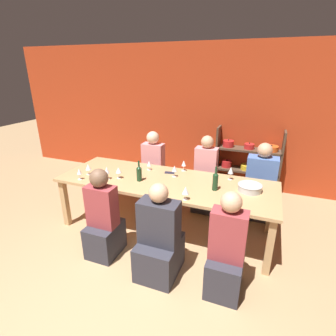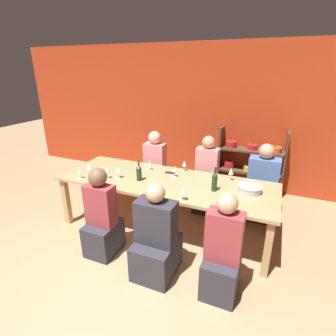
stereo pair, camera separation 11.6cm
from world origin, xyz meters
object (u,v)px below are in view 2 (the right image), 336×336
Objects in this scene: wine_glass_red_d at (119,170)px; wine_glass_empty_c at (232,198)px; shelf_unit at (251,167)px; mixing_bowl at (249,189)px; person_far_a at (155,174)px; person_near_b at (222,258)px; wine_bottle_green at (139,173)px; wine_glass_white_b at (80,171)px; wine_glass_white_a at (184,191)px; wine_glass_red_b at (89,166)px; wine_glass_white_c at (107,170)px; wine_glass_empty_a at (231,171)px; person_far_b at (206,183)px; cell_phone at (170,173)px; dining_table at (165,185)px; person_near_a at (102,222)px; wine_glass_red_c at (175,169)px; wine_glass_red_a at (150,163)px; wine_bottle_dark at (214,181)px; person_far_c at (261,191)px.

wine_glass_red_d is 0.93× the size of wine_glass_empty_c.
shelf_unit is 1.70m from mixing_bowl.
person_far_a is 1.07× the size of person_near_b.
wine_bottle_green is 1.80× the size of wine_glass_white_b.
person_far_a is (-0.98, 1.26, -0.42)m from wine_glass_white_a.
wine_glass_white_c is (0.35, -0.05, 0.02)m from wine_glass_red_b.
person_near_b reaches higher than wine_glass_red_d.
person_far_b reaches higher than wine_glass_empty_a.
wine_glass_empty_c is at bearing -33.75° from cell_phone.
wine_bottle_green is at bearing -157.59° from dining_table.
person_near_a is at bearing -151.83° from mixing_bowl.
cell_phone is at bearing 23.73° from wine_glass_red_b.
dining_table is 0.98m from person_near_a.
wine_glass_empty_a is at bearing 19.53° from wine_glass_red_d.
person_far_b reaches higher than wine_glass_red_d.
person_far_b is (-0.73, 0.70, -0.35)m from mixing_bowl.
cell_phone is at bearing 137.13° from wine_glass_red_c.
cell_phone is at bearing -1.60° from wine_glass_red_a.
wine_bottle_green is 0.46m from wine_glass_white_c.
wine_glass_white_a reaches higher than dining_table.
wine_glass_white_c is (-1.62, -0.61, -0.01)m from wine_glass_empty_a.
person_near_a reaches higher than wine_glass_empty_a.
person_near_a reaches higher than wine_glass_white_b.
wine_glass_white_a is 0.15× the size of person_near_a.
dining_table is at bearing 63.16° from person_far_b.
wine_glass_red_b is (-1.97, -0.56, -0.02)m from wine_glass_empty_a.
shelf_unit is 4.17× the size of wine_bottle_green.
shelf_unit is at bearing 48.42° from wine_glass_white_c.
wine_glass_white_c is at bearing -165.72° from wine_bottle_green.
wine_glass_red_d reaches higher than cell_phone.
person_near_a is at bearing -105.10° from wine_bottle_green.
person_near_b is at bearing -69.23° from wine_bottle_dark.
cell_phone is (-0.75, 0.33, -0.12)m from wine_bottle_dark.
wine_bottle_dark is 1.59m from person_far_a.
shelf_unit is 2.28m from wine_glass_white_a.
wine_glass_red_b is 1.26m from wine_glass_red_c.
person_near_a is at bearing -165.70° from wine_glass_empty_c.
wine_glass_white_b is 2.76m from person_far_c.
cell_phone is at bearing 123.29° from wine_glass_white_a.
wine_glass_red_a is 0.12× the size of person_far_b.
wine_glass_white_a is 0.96× the size of wine_glass_empty_c.
person_far_a reaches higher than person_near_b.
wine_glass_empty_a is 0.16× the size of person_near_a.
wine_glass_white_a reaches higher than cell_phone.
dining_table is at bearing -156.77° from wine_glass_empty_a.
shelf_unit is 0.96× the size of person_far_b.
person_far_b is at bearing 48.78° from cell_phone.
wine_glass_red_c is 0.95× the size of wine_glass_empty_c.
person_far_b is (1.53, 1.17, -0.41)m from wine_glass_white_b.
wine_glass_white_c is at bearing 22.28° from wine_glass_white_b.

